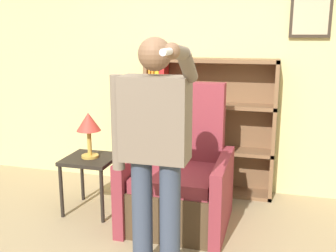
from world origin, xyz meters
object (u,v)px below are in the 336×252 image
bookcase (196,127)px  armchair (179,182)px  side_table (91,166)px  table_lamp (89,125)px  person_standing (155,146)px

bookcase → armchair: (0.01, -0.82, -0.35)m
armchair → side_table: 0.92m
bookcase → table_lamp: bearing=-137.2°
bookcase → armchair: size_ratio=1.15×
bookcase → side_table: size_ratio=2.66×
bookcase → person_standing: 1.78m
armchair → table_lamp: size_ratio=2.89×
person_standing → table_lamp: person_standing is taller
armchair → person_standing: size_ratio=0.75×
bookcase → person_standing: person_standing is taller
person_standing → side_table: size_ratio=3.08×
armchair → side_table: bearing=-179.2°
person_standing → side_table: 1.43m
bookcase → side_table: bookcase is taller
side_table → table_lamp: bearing=180.0°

